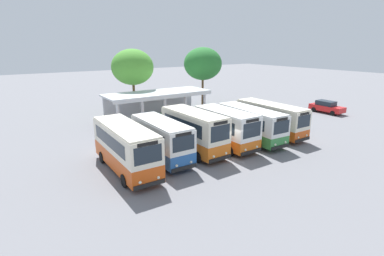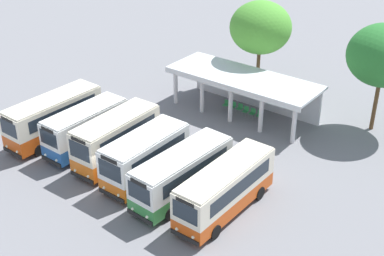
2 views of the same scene
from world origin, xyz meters
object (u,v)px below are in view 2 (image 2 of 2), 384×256
object	(u,v)px
waiting_chair_fourth_seat	(246,110)
waiting_chair_far_end_seat	(259,115)
city_bus_fifth_blue	(182,173)
waiting_chair_end_by_column	(226,104)
city_bus_fourth_amber	(145,156)
city_bus_nearest_orange	(54,116)
city_bus_far_end_green	(225,188)
city_bus_second_in_row	(86,127)
waiting_chair_middle_seat	(240,108)
waiting_chair_second_from_end	(233,106)
waiting_chair_fifth_seat	(253,112)
city_bus_middle_cream	(116,138)

from	to	relation	value
waiting_chair_fourth_seat	waiting_chair_far_end_seat	bearing A→B (deg)	1.11
city_bus_fifth_blue	waiting_chair_fourth_seat	bearing A→B (deg)	103.39
waiting_chair_end_by_column	city_bus_fifth_blue	bearing A→B (deg)	-68.19
city_bus_fourth_amber	waiting_chair_far_end_seat	size ratio (longest dim) A/B	7.72
city_bus_nearest_orange	city_bus_far_end_green	world-z (taller)	city_bus_nearest_orange
city_bus_second_in_row	waiting_chair_middle_seat	world-z (taller)	city_bus_second_in_row
city_bus_far_end_green	waiting_chair_middle_seat	size ratio (longest dim) A/B	9.28
city_bus_far_end_green	waiting_chair_far_end_seat	xyz separation A→B (m)	(-4.68, 11.83, -1.25)
waiting_chair_far_end_seat	waiting_chair_second_from_end	bearing A→B (deg)	178.79
waiting_chair_end_by_column	waiting_chair_middle_seat	bearing A→B (deg)	4.64
waiting_chair_far_end_seat	city_bus_fourth_amber	bearing A→B (deg)	-97.21
waiting_chair_end_by_column	waiting_chair_far_end_seat	bearing A→B (deg)	0.20
city_bus_nearest_orange	waiting_chair_second_from_end	distance (m)	14.77
city_bus_fifth_blue	waiting_chair_end_by_column	xyz separation A→B (m)	(-4.84, 12.11, -1.23)
city_bus_nearest_orange	waiting_chair_end_by_column	size ratio (longest dim) A/B	9.24
waiting_chair_middle_seat	waiting_chair_end_by_column	bearing A→B (deg)	-175.36
city_bus_fourth_amber	waiting_chair_fifth_seat	world-z (taller)	city_bus_fourth_amber
waiting_chair_end_by_column	waiting_chair_middle_seat	xyz separation A→B (m)	(1.31, 0.11, 0.00)
city_bus_nearest_orange	city_bus_fifth_blue	size ratio (longest dim) A/B	1.01
waiting_chair_middle_seat	waiting_chair_fourth_seat	xyz separation A→B (m)	(0.66, -0.12, 0.00)
city_bus_fourth_amber	waiting_chair_fifth_seat	size ratio (longest dim) A/B	7.72
city_bus_second_in_row	waiting_chair_middle_seat	size ratio (longest dim) A/B	7.94
waiting_chair_end_by_column	waiting_chair_far_end_seat	distance (m)	3.28
city_bus_fourth_amber	city_bus_second_in_row	bearing A→B (deg)	176.17
city_bus_middle_cream	waiting_chair_middle_seat	size ratio (longest dim) A/B	8.16
city_bus_nearest_orange	city_bus_fourth_amber	world-z (taller)	city_bus_nearest_orange
city_bus_fifth_blue	waiting_chair_middle_seat	bearing A→B (deg)	106.14
waiting_chair_end_by_column	waiting_chair_second_from_end	distance (m)	0.66
waiting_chair_far_end_seat	city_bus_far_end_green	bearing A→B (deg)	-68.43
city_bus_middle_cream	waiting_chair_fifth_seat	world-z (taller)	city_bus_middle_cream
city_bus_fourth_amber	waiting_chair_far_end_seat	world-z (taller)	city_bus_fourth_amber
city_bus_second_in_row	city_bus_nearest_orange	bearing A→B (deg)	-172.73
city_bus_nearest_orange	waiting_chair_far_end_seat	xyz separation A→B (m)	(10.86, 12.13, -1.36)
city_bus_far_end_green	waiting_chair_second_from_end	bearing A→B (deg)	121.55
waiting_chair_fifth_seat	waiting_chair_far_end_seat	bearing A→B (deg)	0.75
city_bus_fourth_amber	waiting_chair_middle_seat	distance (m)	12.32
city_bus_fifth_blue	waiting_chair_fourth_seat	distance (m)	12.49
waiting_chair_end_by_column	city_bus_far_end_green	bearing A→B (deg)	-56.06
waiting_chair_middle_seat	waiting_chair_fourth_seat	size ratio (longest dim) A/B	1.00
city_bus_second_in_row	waiting_chair_end_by_column	xyz separation A→B (m)	(4.47, 11.72, -1.27)
city_bus_far_end_green	waiting_chair_far_end_seat	world-z (taller)	city_bus_far_end_green
city_bus_middle_cream	city_bus_fifth_blue	bearing A→B (deg)	-3.75
city_bus_middle_cream	waiting_chair_second_from_end	distance (m)	12.02
city_bus_nearest_orange	waiting_chair_middle_seat	bearing A→B (deg)	53.97
waiting_chair_fifth_seat	city_bus_middle_cream	bearing A→B (deg)	-108.82
city_bus_nearest_orange	city_bus_second_in_row	world-z (taller)	city_bus_nearest_orange
city_bus_fourth_amber	waiting_chair_second_from_end	distance (m)	12.32
waiting_chair_end_by_column	waiting_chair_far_end_seat	xyz separation A→B (m)	(3.28, 0.01, 0.00)
waiting_chair_far_end_seat	waiting_chair_end_by_column	bearing A→B (deg)	-179.80
city_bus_nearest_orange	city_bus_middle_cream	distance (m)	6.23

